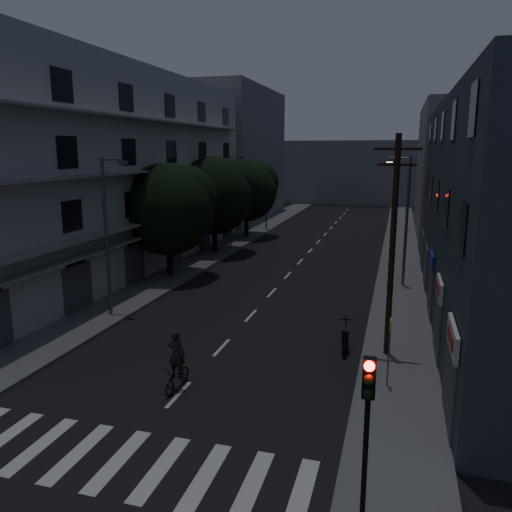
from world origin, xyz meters
The scene contains 23 objects.
ground centered at (0.00, 25.00, 0.00)m, with size 160.00×160.00×0.00m, color black.
sidewalk_left centered at (-7.50, 25.00, 0.07)m, with size 3.00×90.00×0.15m, color #565659.
sidewalk_right centered at (7.50, 25.00, 0.07)m, with size 3.00×90.00×0.15m, color #565659.
crosswalk centered at (0.00, -2.00, 0.00)m, with size 10.90×3.00×0.01m.
lane_markings centered at (0.00, 31.25, 0.01)m, with size 0.15×60.50×0.01m.
building_left centered at (-11.98, 18.00, 6.99)m, with size 7.00×36.00×14.00m.
building_right centered at (11.99, 14.00, 5.50)m, with size 6.19×28.00×11.00m.
building_far_left centered at (-12.00, 48.00, 8.00)m, with size 6.00×20.00×16.00m, color slate.
building_far_right centered at (12.00, 42.00, 6.50)m, with size 6.00×20.00×13.00m, color slate.
building_far_end centered at (0.00, 70.00, 5.00)m, with size 24.00×8.00×10.00m, color slate.
tree_near centered at (-7.55, 17.34, 4.89)m, with size 6.15×6.15×7.58m.
tree_mid centered at (-7.50, 25.86, 5.08)m, with size 6.41×6.41×7.89m.
tree_far centered at (-7.32, 34.32, 4.84)m, with size 6.05×6.05×7.48m.
traffic_signal_near centered at (6.75, -2.92, 3.10)m, with size 0.28×0.37×4.10m.
traffic_signal_far_right centered at (6.66, 40.12, 3.10)m, with size 0.28×0.37×4.10m.
traffic_signal_far_left centered at (-6.57, 38.87, 3.10)m, with size 0.28×0.37×4.10m.
street_lamp_left_near centered at (-7.31, 9.58, 4.60)m, with size 1.51×0.25×8.00m.
street_lamp_right centered at (7.55, 18.98, 4.60)m, with size 1.51×0.25×8.00m.
street_lamp_left_far centered at (-7.29, 29.22, 4.60)m, with size 1.51×0.25×8.00m.
utility_pole centered at (7.00, 7.53, 4.87)m, with size 1.80×0.24×9.00m.
bus_stop_sign centered at (7.10, 4.44, 1.89)m, with size 0.06×0.35×2.52m.
motorcycle centered at (5.25, 7.67, 0.54)m, with size 0.61×2.13×1.36m.
cyclist centered at (-0.21, 2.41, 0.76)m, with size 0.68×1.80×2.25m.
Camera 1 is at (7.14, -12.90, 8.50)m, focal length 35.00 mm.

